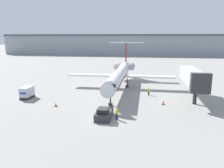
{
  "coord_description": "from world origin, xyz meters",
  "views": [
    {
      "loc": [
        5.61,
        -29.78,
        11.94
      ],
      "look_at": [
        0.0,
        9.31,
        3.44
      ],
      "focal_mm": 35.0,
      "sensor_mm": 36.0,
      "label": 1
    }
  ],
  "objects": [
    {
      "name": "traffic_cone_left",
      "position": [
        -9.44,
        5.21,
        0.33
      ],
      "size": [
        0.54,
        0.54,
        0.7
      ],
      "color": "black",
      "rests_on": "ground"
    },
    {
      "name": "traffic_cone_right",
      "position": [
        9.44,
        8.98,
        0.4
      ],
      "size": [
        0.59,
        0.59,
        0.84
      ],
      "color": "black",
      "rests_on": "ground"
    },
    {
      "name": "terminal_building",
      "position": [
        0.0,
        120.0,
        6.96
      ],
      "size": [
        180.0,
        16.8,
        13.86
      ],
      "color": "#8C939E",
      "rests_on": "ground"
    },
    {
      "name": "ground_plane",
      "position": [
        0.0,
        0.0,
        0.0
      ],
      "size": [
        600.0,
        600.0,
        0.0
      ],
      "primitive_type": "plane",
      "color": "gray"
    },
    {
      "name": "jet_bridge",
      "position": [
        15.07,
        12.91,
        4.45
      ],
      "size": [
        3.2,
        13.61,
        6.19
      ],
      "color": "#2D2D33",
      "rests_on": "ground"
    },
    {
      "name": "worker_by_wing",
      "position": [
        6.93,
        15.25,
        0.85
      ],
      "size": [
        0.4,
        0.24,
        1.64
      ],
      "color": "#232838",
      "rests_on": "ground"
    },
    {
      "name": "airplane_main",
      "position": [
        0.23,
        21.51,
        3.51
      ],
      "size": [
        25.72,
        33.26,
        10.46
      ],
      "color": "silver",
      "rests_on": "ground"
    },
    {
      "name": "worker_near_tug",
      "position": [
        1.97,
        0.46,
        0.93
      ],
      "size": [
        0.4,
        0.25,
        1.77
      ],
      "color": "#232838",
      "rests_on": "ground"
    },
    {
      "name": "luggage_cart",
      "position": [
        -17.11,
        9.42,
        1.15
      ],
      "size": [
        1.71,
        3.12,
        2.3
      ],
      "color": "#232326",
      "rests_on": "ground"
    },
    {
      "name": "pushback_tug",
      "position": [
        0.01,
        0.82,
        0.67
      ],
      "size": [
        2.25,
        4.5,
        1.8
      ],
      "color": "#2D2D33",
      "rests_on": "ground"
    }
  ]
}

